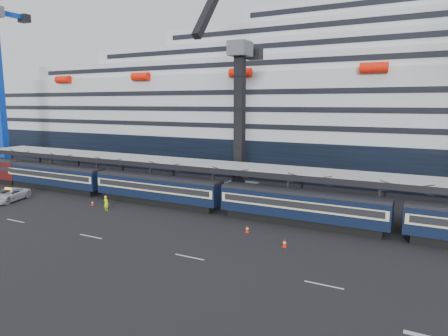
# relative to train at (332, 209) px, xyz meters

# --- Properties ---
(ground) EXTENTS (260.00, 260.00, 0.00)m
(ground) POSITION_rel_train_xyz_m (4.65, -10.00, -2.20)
(ground) COLOR black
(ground) RESTS_ON ground
(train) EXTENTS (133.05, 3.00, 4.05)m
(train) POSITION_rel_train_xyz_m (0.00, 0.00, 0.00)
(train) COLOR black
(train) RESTS_ON ground
(canopy) EXTENTS (130.00, 6.25, 5.53)m
(canopy) POSITION_rel_train_xyz_m (4.65, 4.00, 3.05)
(canopy) COLOR gray
(canopy) RESTS_ON ground
(cruise_ship) EXTENTS (214.09, 28.84, 34.00)m
(cruise_ship) POSITION_rel_train_xyz_m (3.57, 35.99, 10.14)
(cruise_ship) COLOR black
(cruise_ship) RESTS_ON ground
(crane_dark_near) EXTENTS (4.50, 17.75, 35.08)m
(crane_dark_near) POSITION_rel_train_xyz_m (-15.35, 8.59, 9.73)
(crane_dark_near) COLOR #53565C
(crane_dark_near) RESTS_ON ground
(pickup_truck) EXTENTS (4.47, 6.81, 1.74)m
(pickup_truck) POSITION_rel_train_xyz_m (-42.84, -8.25, -1.33)
(pickup_truck) COLOR silver
(pickup_truck) RESTS_ON ground
(worker) EXTENTS (0.74, 0.51, 1.95)m
(worker) POSITION_rel_train_xyz_m (-27.15, -5.72, -1.22)
(worker) COLOR #E3FF0D
(worker) RESTS_ON ground
(traffic_cone_b) EXTENTS (0.34, 0.34, 0.67)m
(traffic_cone_b) POSITION_rel_train_xyz_m (-30.79, -4.50, -1.87)
(traffic_cone_b) COLOR #FF1C08
(traffic_cone_b) RESTS_ON ground
(traffic_cone_c) EXTENTS (0.42, 0.42, 0.84)m
(traffic_cone_c) POSITION_rel_train_xyz_m (-2.66, -7.66, -1.79)
(traffic_cone_c) COLOR #FF1C08
(traffic_cone_c) RESTS_ON ground
(traffic_cone_d) EXTENTS (0.40, 0.40, 0.80)m
(traffic_cone_d) POSITION_rel_train_xyz_m (-7.62, -5.30, -1.81)
(traffic_cone_d) COLOR #FF1C08
(traffic_cone_d) RESTS_ON ground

